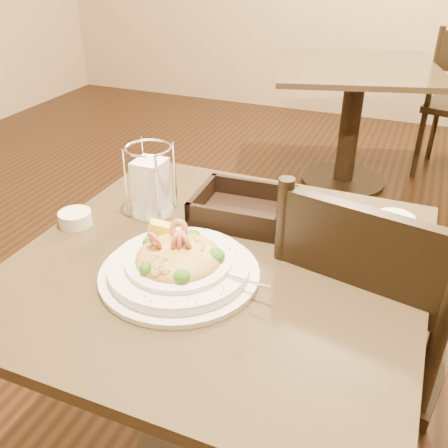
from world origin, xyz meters
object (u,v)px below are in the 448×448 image
at_px(drink_glass, 390,246).
at_px(butter_ramekin, 75,218).
at_px(main_table, 221,335).
at_px(pasta_bowl, 179,264).
at_px(background_table, 352,105).
at_px(side_plate, 323,243).
at_px(napkin_caddy, 151,185).
at_px(dining_chair_near, 363,332).
at_px(bread_basket, 243,210).

height_order(drink_glass, butter_ramekin, drink_glass).
height_order(main_table, pasta_bowl, pasta_bowl).
distance_m(background_table, side_plate, 1.98).
relative_size(background_table, napkin_caddy, 5.87).
bearing_deg(dining_chair_near, background_table, -67.95).
height_order(main_table, napkin_caddy, napkin_caddy).
xyz_separation_m(dining_chair_near, pasta_bowl, (-0.39, -0.25, 0.27)).
xyz_separation_m(pasta_bowl, drink_glass, (0.41, 0.18, 0.04)).
xyz_separation_m(napkin_caddy, side_plate, (0.45, 0.01, -0.08)).
height_order(main_table, dining_chair_near, dining_chair_near).
relative_size(bread_basket, napkin_caddy, 1.34).
height_order(pasta_bowl, bread_basket, pasta_bowl).
distance_m(main_table, bread_basket, 0.32).
relative_size(napkin_caddy, butter_ramekin, 2.29).
bearing_deg(pasta_bowl, dining_chair_near, 32.80).
distance_m(drink_glass, butter_ramekin, 0.76).
distance_m(side_plate, butter_ramekin, 0.62).
bearing_deg(bread_basket, drink_glass, -16.70).
distance_m(pasta_bowl, butter_ramekin, 0.36).
bearing_deg(pasta_bowl, side_plate, 42.81).
bearing_deg(main_table, side_plate, 35.43).
bearing_deg(napkin_caddy, drink_glass, -4.41).
distance_m(main_table, butter_ramekin, 0.47).
bearing_deg(butter_ramekin, pasta_bowl, -15.76).
bearing_deg(pasta_bowl, main_table, 59.56).
height_order(drink_glass, side_plate, drink_glass).
height_order(main_table, drink_glass, drink_glass).
distance_m(bread_basket, side_plate, 0.23).
xyz_separation_m(bread_basket, side_plate, (0.22, -0.05, -0.02)).
bearing_deg(background_table, napkin_caddy, -96.19).
distance_m(dining_chair_near, side_plate, 0.27).
xyz_separation_m(main_table, bread_basket, (-0.02, 0.20, 0.25)).
bearing_deg(main_table, dining_chair_near, 24.85).
distance_m(main_table, dining_chair_near, 0.36).
xyz_separation_m(main_table, butter_ramekin, (-0.40, 0.00, 0.25)).
xyz_separation_m(bread_basket, butter_ramekin, (-0.38, -0.20, -0.00)).
bearing_deg(dining_chair_near, side_plate, 14.88).
bearing_deg(pasta_bowl, butter_ramekin, 164.24).
bearing_deg(drink_glass, side_plate, 158.21).
bearing_deg(pasta_bowl, napkin_caddy, 130.37).
relative_size(dining_chair_near, napkin_caddy, 4.93).
distance_m(napkin_caddy, side_plate, 0.46).
bearing_deg(side_plate, napkin_caddy, -178.31).
distance_m(background_table, dining_chair_near, 1.98).
distance_m(drink_glass, bread_basket, 0.39).
xyz_separation_m(dining_chair_near, napkin_caddy, (-0.58, -0.02, 0.32)).
distance_m(pasta_bowl, napkin_caddy, 0.30).
xyz_separation_m(main_table, pasta_bowl, (-0.06, -0.10, 0.26)).
bearing_deg(main_table, napkin_caddy, 152.25).
xyz_separation_m(pasta_bowl, side_plate, (0.26, 0.24, -0.03)).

